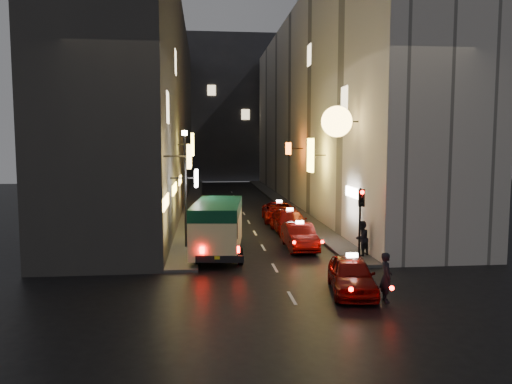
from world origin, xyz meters
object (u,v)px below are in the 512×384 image
object	(u,v)px
pedestrian_crossing	(386,274)
traffic_light	(361,209)
taxi_near	(352,272)
minibus	(218,222)
lamp_post	(185,181)

from	to	relation	value
pedestrian_crossing	traffic_light	size ratio (longest dim) A/B	0.58
taxi_near	pedestrian_crossing	size ratio (longest dim) A/B	2.59
minibus	taxi_near	bearing A→B (deg)	-54.42
pedestrian_crossing	minibus	bearing A→B (deg)	40.76
lamp_post	taxi_near	bearing A→B (deg)	-52.42
minibus	pedestrian_crossing	bearing A→B (deg)	-54.13
minibus	traffic_light	world-z (taller)	traffic_light
minibus	taxi_near	distance (m)	8.50
lamp_post	minibus	bearing A→B (deg)	-45.28
taxi_near	traffic_light	bearing A→B (deg)	68.19
lamp_post	traffic_light	bearing A→B (deg)	-28.91
minibus	lamp_post	bearing A→B (deg)	134.72
taxi_near	pedestrian_crossing	distance (m)	1.51
taxi_near	lamp_post	bearing A→B (deg)	127.58
lamp_post	pedestrian_crossing	bearing A→B (deg)	-52.42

